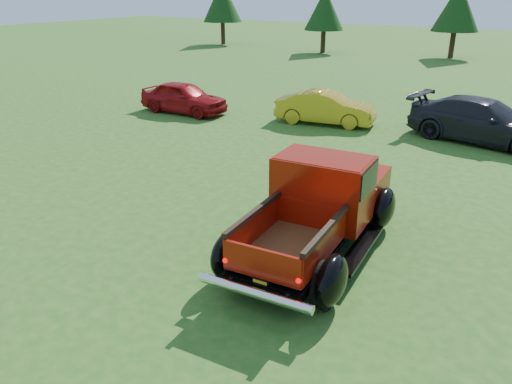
# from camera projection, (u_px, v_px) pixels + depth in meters

# --- Properties ---
(ground) EXTENTS (120.00, 120.00, 0.00)m
(ground) POSITION_uv_depth(u_px,v_px,m) (261.00, 250.00, 9.59)
(ground) COLOR #265618
(ground) RESTS_ON ground
(tree_far_west) EXTENTS (3.33, 3.33, 5.20)m
(tree_far_west) POSITION_uv_depth(u_px,v_px,m) (222.00, 1.00, 42.52)
(tree_far_west) COLOR #332114
(tree_far_west) RESTS_ON ground
(tree_west) EXTENTS (2.94, 2.94, 4.60)m
(tree_west) POSITION_uv_depth(u_px,v_px,m) (325.00, 10.00, 37.04)
(tree_west) COLOR #332114
(tree_west) RESTS_ON ground
(tree_mid_left) EXTENTS (3.20, 3.20, 5.00)m
(tree_mid_left) POSITION_uv_depth(u_px,v_px,m) (457.00, 7.00, 34.15)
(tree_mid_left) COLOR #332114
(tree_mid_left) RESTS_ON ground
(pickup_truck) EXTENTS (2.55, 4.97, 1.80)m
(pickup_truck) POSITION_uv_depth(u_px,v_px,m) (322.00, 204.00, 9.53)
(pickup_truck) COLOR black
(pickup_truck) RESTS_ON ground
(show_car_red) EXTENTS (3.64, 1.53, 1.23)m
(show_car_red) POSITION_uv_depth(u_px,v_px,m) (184.00, 97.00, 19.85)
(show_car_red) COLOR maroon
(show_car_red) RESTS_ON ground
(show_car_yellow) EXTENTS (3.77, 1.87, 1.19)m
(show_car_yellow) POSITION_uv_depth(u_px,v_px,m) (325.00, 108.00, 18.26)
(show_car_yellow) COLOR gold
(show_car_yellow) RESTS_ON ground
(show_car_grey) EXTENTS (5.02, 2.76, 1.38)m
(show_car_grey) POSITION_uv_depth(u_px,v_px,m) (484.00, 121.00, 16.05)
(show_car_grey) COLOR black
(show_car_grey) RESTS_ON ground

